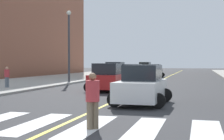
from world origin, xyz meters
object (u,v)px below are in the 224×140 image
object	(u,v)px
car_yellow_fifth	(145,68)
car_silver_sixth	(116,71)
street_lamp	(69,39)
pedestrian_walking_west	(7,76)
car_white_second	(142,86)
car_blue_third	(132,74)
pedestrian_crossing	(93,98)
car_gray_fourth	(155,71)
car_red_nearest	(108,78)

from	to	relation	value
car_yellow_fifth	car_silver_sixth	world-z (taller)	car_yellow_fifth
car_yellow_fifth	street_lamp	size ratio (longest dim) A/B	0.69
car_silver_sixth	pedestrian_walking_west	distance (m)	16.33
car_white_second	car_blue_third	size ratio (longest dim) A/B	1.02
car_yellow_fifth	pedestrian_crossing	distance (m)	50.68
street_lamp	pedestrian_walking_west	bearing A→B (deg)	-102.93
car_gray_fourth	pedestrian_crossing	bearing A→B (deg)	-86.60
car_silver_sixth	car_red_nearest	bearing A→B (deg)	-78.86
car_yellow_fifth	street_lamp	bearing A→B (deg)	-93.73
pedestrian_crossing	street_lamp	size ratio (longest dim) A/B	0.25
street_lamp	car_blue_third	bearing A→B (deg)	18.95
car_red_nearest	car_white_second	distance (m)	7.46
car_yellow_fifth	car_blue_third	bearing A→B (deg)	-82.20
car_blue_third	pedestrian_walking_west	bearing A→B (deg)	-126.42
car_gray_fourth	car_silver_sixth	xyz separation A→B (m)	(-3.76, -6.42, 0.14)
car_red_nearest	pedestrian_walking_west	bearing A→B (deg)	-178.87
car_silver_sixth	street_lamp	bearing A→B (deg)	-109.62
car_red_nearest	street_lamp	xyz separation A→B (m)	(-5.97, 7.30, 3.33)
car_silver_sixth	pedestrian_walking_west	size ratio (longest dim) A/B	3.02
car_blue_third	car_silver_sixth	world-z (taller)	car_silver_sixth
car_white_second	car_silver_sixth	xyz separation A→B (m)	(-6.89, 21.78, 0.08)
car_red_nearest	pedestrian_crossing	bearing A→B (deg)	-78.87
car_silver_sixth	pedestrian_walking_west	xyz separation A→B (m)	(-4.43, -15.72, 0.03)
car_red_nearest	car_yellow_fifth	size ratio (longest dim) A/B	0.95
car_white_second	car_yellow_fifth	bearing A→B (deg)	-79.71
car_white_second	pedestrian_walking_west	bearing A→B (deg)	-26.87
street_lamp	pedestrian_crossing	bearing A→B (deg)	-65.70
car_gray_fourth	car_white_second	bearing A→B (deg)	-84.75
car_white_second	car_red_nearest	bearing A→B (deg)	-60.25
pedestrian_crossing	car_silver_sixth	bearing A→B (deg)	-113.36
car_blue_third	street_lamp	world-z (taller)	street_lamp
car_silver_sixth	car_blue_third	bearing A→B (deg)	-62.71
street_lamp	car_silver_sixth	bearing A→B (deg)	71.60
car_white_second	pedestrian_crossing	world-z (taller)	car_white_second
car_red_nearest	car_silver_sixth	size ratio (longest dim) A/B	0.95
car_red_nearest	pedestrian_walking_west	size ratio (longest dim) A/B	2.88
car_red_nearest	car_silver_sixth	world-z (taller)	car_silver_sixth
car_blue_third	pedestrian_walking_west	distance (m)	12.43
pedestrian_crossing	street_lamp	xyz separation A→B (m)	(-9.10, 20.16, 3.30)
car_silver_sixth	pedestrian_walking_west	bearing A→B (deg)	-106.95
car_silver_sixth	street_lamp	size ratio (longest dim) A/B	0.68
car_white_second	pedestrian_walking_west	world-z (taller)	car_white_second
car_yellow_fifth	street_lamp	xyz separation A→B (m)	(-2.56, -30.10, 3.27)
pedestrian_crossing	pedestrian_walking_west	xyz separation A→B (m)	(-10.89, 12.35, 0.06)
car_silver_sixth	car_gray_fourth	bearing A→B (deg)	58.43
car_gray_fourth	car_silver_sixth	bearing A→B (deg)	-121.44
car_blue_third	street_lamp	bearing A→B (deg)	-159.57
car_yellow_fifth	car_silver_sixth	size ratio (longest dim) A/B	1.01
car_red_nearest	car_white_second	size ratio (longest dim) A/B	1.04
street_lamp	car_white_second	bearing A→B (deg)	-55.51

